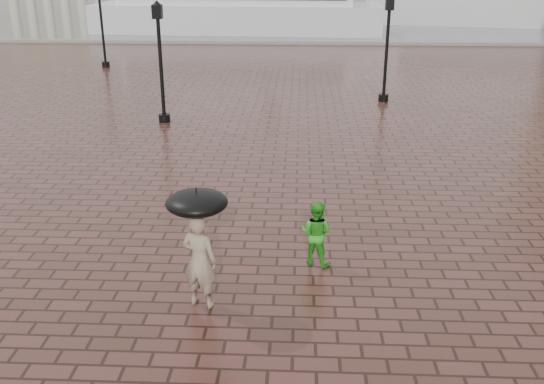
{
  "coord_description": "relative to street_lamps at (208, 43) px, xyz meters",
  "views": [
    {
      "loc": [
        -0.71,
        -12.83,
        6.15
      ],
      "look_at": [
        -1.28,
        -0.83,
        1.4
      ],
      "focal_mm": 40.0,
      "sensor_mm": 36.0,
      "label": 1
    }
  ],
  "objects": [
    {
      "name": "street_lamps",
      "position": [
        0.0,
        0.0,
        0.0
      ],
      "size": [
        15.44,
        12.44,
        4.4
      ],
      "color": "black",
      "rests_on": "ground"
    },
    {
      "name": "ferry_near",
      "position": [
        -1.03,
        23.5,
        -0.01
      ],
      "size": [
        23.74,
        6.77,
        7.71
      ],
      "rotation": [
        0.0,
        0.0,
        -0.05
      ],
      "color": "silver",
      "rests_on": "ground"
    },
    {
      "name": "child_pedestrian",
      "position": [
        4.67,
        -16.7,
        -1.62
      ],
      "size": [
        0.84,
        0.76,
        1.41
      ],
      "primitive_type": "imported",
      "rotation": [
        0.0,
        0.0,
        2.73
      ],
      "color": "green",
      "rests_on": "ground"
    },
    {
      "name": "adult_pedestrian",
      "position": [
        2.51,
        -18.43,
        -1.41
      ],
      "size": [
        0.77,
        0.62,
        1.83
      ],
      "primitive_type": "imported",
      "rotation": [
        0.0,
        0.0,
        2.83
      ],
      "color": "gray",
      "rests_on": "ground"
    },
    {
      "name": "ground",
      "position": [
        5.0,
        -15.33,
        -2.33
      ],
      "size": [
        300.0,
        300.0,
        0.0
      ],
      "primitive_type": "plane",
      "color": "#3B211B",
      "rests_on": "ground"
    },
    {
      "name": "umbrella",
      "position": [
        2.51,
        -18.43,
        -0.25
      ],
      "size": [
        1.1,
        1.1,
        1.18
      ],
      "color": "black",
      "rests_on": "ground"
    },
    {
      "name": "quay_edge",
      "position": [
        5.0,
        16.67,
        -2.33
      ],
      "size": [
        80.0,
        0.6,
        0.3
      ],
      "primitive_type": "cube",
      "color": "slate",
      "rests_on": "ground"
    }
  ]
}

